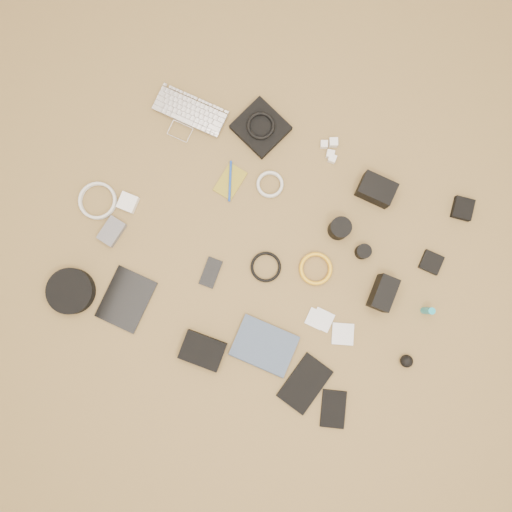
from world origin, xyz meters
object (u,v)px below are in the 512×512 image
at_px(paperback, 256,366).
at_px(headphone_case, 71,291).
at_px(tablet, 126,299).
at_px(phone, 211,273).
at_px(dslr_camera, 376,190).
at_px(laptop, 186,120).

bearing_deg(paperback, headphone_case, 91.12).
relative_size(tablet, phone, 1.91).
bearing_deg(phone, dslr_camera, 46.85).
bearing_deg(paperback, laptop, 39.14).
bearing_deg(headphone_case, paperback, 0.36).
distance_m(dslr_camera, phone, 0.70).
height_order(laptop, headphone_case, headphone_case).
bearing_deg(headphone_case, tablet, 13.81).
distance_m(tablet, headphone_case, 0.21).
relative_size(laptop, dslr_camera, 2.15).
bearing_deg(tablet, dslr_camera, 48.28).
distance_m(dslr_camera, tablet, 1.03).
bearing_deg(paperback, tablet, 86.10).
distance_m(phone, paperback, 0.39).
height_order(dslr_camera, paperback, dslr_camera).
bearing_deg(laptop, paperback, -49.54).
xyz_separation_m(dslr_camera, tablet, (-0.72, -0.74, -0.03)).
relative_size(tablet, headphone_case, 1.22).
xyz_separation_m(tablet, headphone_case, (-0.20, -0.05, 0.02)).
height_order(laptop, dslr_camera, dslr_camera).
relative_size(laptop, tablet, 1.34).
bearing_deg(paperback, phone, 49.03).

